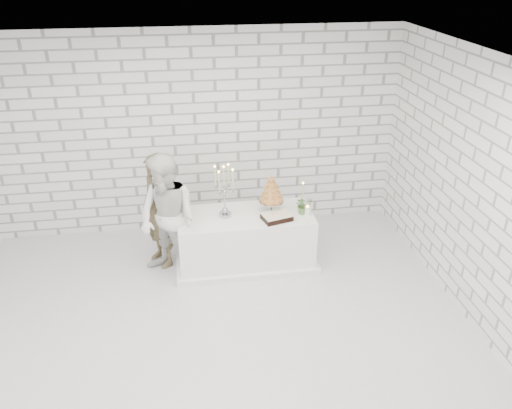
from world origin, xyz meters
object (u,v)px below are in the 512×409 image
cake_table (246,239)px  bride (168,219)px  candelabra (224,191)px  croquembouche (271,194)px  groom (158,211)px

cake_table → bride: bride is taller
candelabra → croquembouche: bearing=3.1°
cake_table → candelabra: size_ratio=2.48×
candelabra → bride: bearing=-167.0°
cake_table → croquembouche: croquembouche is taller
bride → croquembouche: size_ratio=3.26×
croquembouche → cake_table: bearing=-173.4°
bride → candelabra: bride is taller
groom → bride: size_ratio=0.93×
groom → cake_table: bearing=46.6°
groom → candelabra: (0.88, -0.17, 0.31)m
cake_table → candelabra: bearing=178.4°
groom → bride: 0.37m
groom → bride: (0.13, -0.35, 0.06)m
groom → croquembouche: bearing=50.3°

